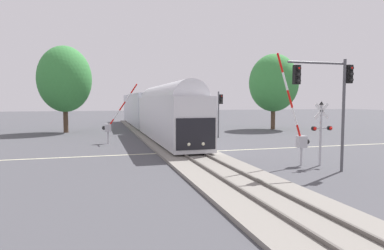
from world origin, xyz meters
name	(u,v)px	position (x,y,z in m)	size (l,w,h in m)	color
ground_plane	(185,152)	(0.00, 0.00, 0.00)	(220.00, 220.00, 0.00)	#47474C
road_centre_stripe	(185,152)	(0.00, 0.00, 0.00)	(44.00, 0.20, 0.01)	beige
railway_track	(185,151)	(0.00, 0.00, 0.10)	(4.40, 80.00, 0.32)	gray
commuter_train	(150,110)	(0.00, 17.17, 2.79)	(3.04, 43.52, 5.16)	silver
crossing_gate_near	(299,131)	(5.28, -6.93, 2.09)	(2.31, 0.40, 6.67)	#B7B7BC
crossing_signal_mast	(321,126)	(6.55, -7.28, 2.38)	(1.36, 0.44, 3.89)	#B2B2B7
crossing_gate_far	(111,123)	(-5.18, 6.93, 1.88)	(3.25, 0.40, 5.48)	#B7B7BC
traffic_signal_far_side	(220,107)	(6.06, 8.69, 3.27)	(0.53, 0.38, 4.88)	#4C4C51
traffic_signal_near_right	(330,87)	(5.72, -9.02, 4.63)	(3.95, 0.38, 6.17)	#4C4C51
oak_behind_train	(65,79)	(-10.12, 19.32, 6.53)	(6.41, 6.41, 10.56)	#4C3828
maple_right_background	(274,83)	(16.85, 16.68, 6.33)	(6.65, 6.65, 10.25)	#4C3828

